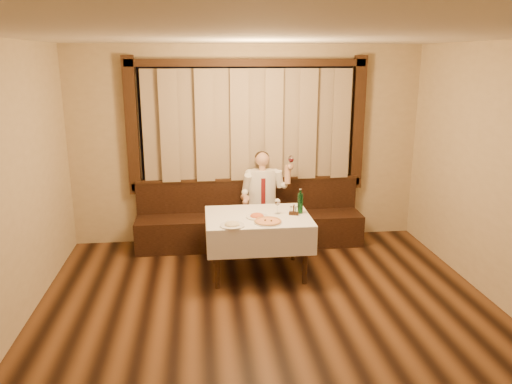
{
  "coord_description": "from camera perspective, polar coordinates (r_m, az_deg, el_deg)",
  "views": [
    {
      "loc": [
        -0.68,
        -4.05,
        2.63
      ],
      "look_at": [
        0.0,
        1.9,
        1.0
      ],
      "focal_mm": 35.0,
      "sensor_mm": 36.0,
      "label": 1
    }
  ],
  "objects": [
    {
      "name": "pasta_red",
      "position": [
        6.0,
        0.1,
        -2.59
      ],
      "size": [
        0.27,
        0.27,
        0.09
      ],
      "rotation": [
        0.0,
        0.0,
        0.03
      ],
      "color": "white",
      "rests_on": "dining_table"
    },
    {
      "name": "dining_table",
      "position": [
        6.12,
        0.21,
        -3.64
      ],
      "size": [
        1.27,
        0.97,
        0.76
      ],
      "color": "black",
      "rests_on": "ground"
    },
    {
      "name": "cruet_caddy",
      "position": [
        6.12,
        4.34,
        -2.22
      ],
      "size": [
        0.13,
        0.09,
        0.12
      ],
      "rotation": [
        0.0,
        0.0,
        -0.3
      ],
      "color": "black",
      "rests_on": "dining_table"
    },
    {
      "name": "table_wine_glass",
      "position": [
        6.12,
        2.46,
        -1.21
      ],
      "size": [
        0.07,
        0.07,
        0.2
      ],
      "rotation": [
        0.0,
        0.0,
        0.08
      ],
      "color": "white",
      "rests_on": "dining_table"
    },
    {
      "name": "green_bottle",
      "position": [
        6.16,
        5.08,
        -1.24
      ],
      "size": [
        0.07,
        0.07,
        0.31
      ],
      "rotation": [
        0.0,
        0.0,
        0.41
      ],
      "color": "#0E441D",
      "rests_on": "dining_table"
    },
    {
      "name": "room",
      "position": [
        5.19,
        1.16,
        2.65
      ],
      "size": [
        5.01,
        6.01,
        2.81
      ],
      "color": "black",
      "rests_on": "ground"
    },
    {
      "name": "seated_man",
      "position": [
        6.99,
        0.83,
        -0.01
      ],
      "size": [
        0.73,
        0.54,
        1.36
      ],
      "color": "black",
      "rests_on": "ground"
    },
    {
      "name": "pizza",
      "position": [
        5.83,
        1.37,
        -3.39
      ],
      "size": [
        0.34,
        0.34,
        0.04
      ],
      "rotation": [
        0.0,
        0.0,
        -0.17
      ],
      "color": "white",
      "rests_on": "dining_table"
    },
    {
      "name": "pasta_cream",
      "position": [
        5.7,
        -2.76,
        -3.56
      ],
      "size": [
        0.28,
        0.28,
        0.1
      ],
      "rotation": [
        0.0,
        0.0,
        -0.25
      ],
      "color": "white",
      "rests_on": "dining_table"
    },
    {
      "name": "banquette",
      "position": [
        7.19,
        -0.75,
        -3.59
      ],
      "size": [
        3.2,
        0.61,
        0.94
      ],
      "color": "black",
      "rests_on": "ground"
    }
  ]
}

